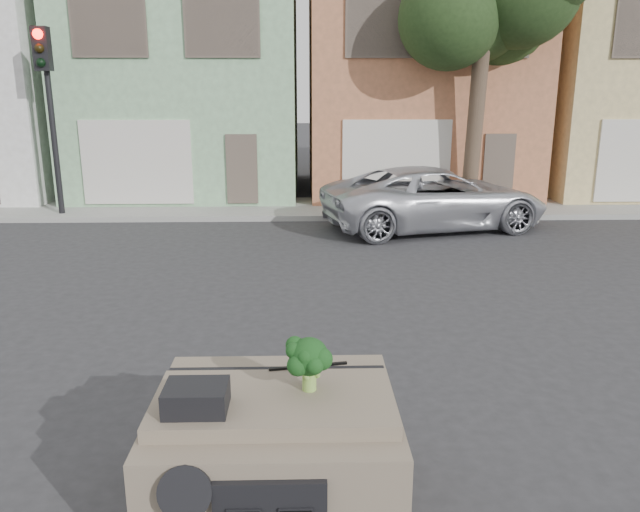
{
  "coord_description": "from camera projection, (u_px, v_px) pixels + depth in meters",
  "views": [
    {
      "loc": [
        0.25,
        -7.68,
        3.5
      ],
      "look_at": [
        0.46,
        0.5,
        1.3
      ],
      "focal_mm": 35.0,
      "sensor_mm": 36.0,
      "label": 1
    }
  ],
  "objects": [
    {
      "name": "instrument_hump",
      "position": [
        196.0,
        398.0,
        4.75
      ],
      "size": [
        0.48,
        0.38,
        0.2
      ],
      "primitive_type": "cube",
      "color": "black",
      "rests_on": "car_dashboard"
    },
    {
      "name": "tree_near",
      "position": [
        479.0,
        60.0,
        16.8
      ],
      "size": [
        4.4,
        4.0,
        8.5
      ],
      "primitive_type": "cube",
      "color": "#223818",
      "rests_on": "ground"
    },
    {
      "name": "silver_pickup",
      "position": [
        434.0,
        229.0,
        16.13
      ],
      "size": [
        6.19,
        3.92,
        1.59
      ],
      "primitive_type": "imported",
      "rotation": [
        0.0,
        0.0,
        1.81
      ],
      "color": "silver",
      "rests_on": "ground"
    },
    {
      "name": "sidewalk",
      "position": [
        296.0,
        209.0,
        18.43
      ],
      "size": [
        40.0,
        3.0,
        0.15
      ],
      "primitive_type": "cube",
      "color": "gray",
      "rests_on": "ground"
    },
    {
      "name": "ground_plane",
      "position": [
        286.0,
        360.0,
        8.31
      ],
      "size": [
        120.0,
        120.0,
        0.0
      ],
      "primitive_type": "plane",
      "color": "#303033",
      "rests_on": "ground"
    },
    {
      "name": "traffic_signal",
      "position": [
        51.0,
        126.0,
        16.66
      ],
      "size": [
        0.4,
        0.4,
        5.1
      ],
      "primitive_type": "cube",
      "color": "black",
      "rests_on": "ground"
    },
    {
      "name": "townhouse_mint",
      "position": [
        193.0,
        81.0,
        21.25
      ],
      "size": [
        7.2,
        8.2,
        7.55
      ],
      "primitive_type": "cube",
      "color": "#8AB98B",
      "rests_on": "ground"
    },
    {
      "name": "car_dashboard",
      "position": [
        276.0,
        448.0,
        5.27
      ],
      "size": [
        2.0,
        1.8,
        1.12
      ],
      "primitive_type": "cube",
      "color": "#766856",
      "rests_on": "ground"
    },
    {
      "name": "broccoli",
      "position": [
        309.0,
        364.0,
        5.03
      ],
      "size": [
        0.51,
        0.51,
        0.46
      ],
      "primitive_type": "cube",
      "rotation": [
        0.0,
        0.0,
        2.08
      ],
      "color": "#113411",
      "rests_on": "car_dashboard"
    },
    {
      "name": "townhouse_beige",
      "position": [
        627.0,
        81.0,
        21.62
      ],
      "size": [
        7.2,
        8.2,
        7.55
      ],
      "primitive_type": "cube",
      "color": "#D5BE7F",
      "rests_on": "ground"
    },
    {
      "name": "townhouse_tan",
      "position": [
        412.0,
        81.0,
        21.43
      ],
      "size": [
        7.2,
        8.2,
        7.55
      ],
      "primitive_type": "cube",
      "color": "#B76F4B",
      "rests_on": "ground"
    },
    {
      "name": "wiper_arm",
      "position": [
        308.0,
        366.0,
        5.5
      ],
      "size": [
        0.69,
        0.15,
        0.02
      ],
      "primitive_type": "cube",
      "rotation": [
        0.0,
        0.0,
        0.17
      ],
      "color": "black",
      "rests_on": "car_dashboard"
    }
  ]
}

